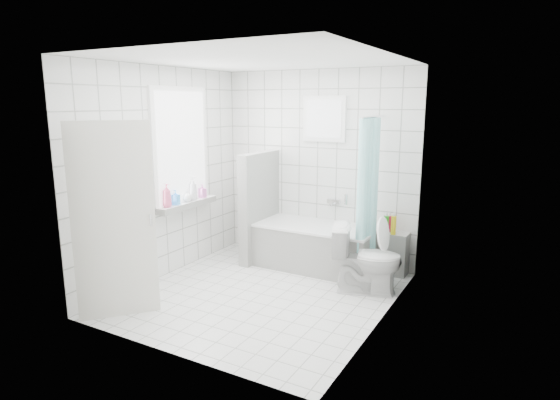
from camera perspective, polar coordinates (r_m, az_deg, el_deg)
The scene contains 19 objects.
ground at distance 5.50m, azimuth -2.31°, elevation -11.37°, with size 3.00×3.00×0.00m, color white.
ceiling at distance 5.08m, azimuth -2.56°, elevation 16.71°, with size 3.00×3.00×0.00m, color white.
wall_back at distance 6.44m, azimuth 4.59°, elevation 4.06°, with size 2.80×0.02×2.60m, color white.
wall_front at distance 3.96m, azimuth -13.86°, elevation -1.18°, with size 2.80×0.02×2.60m, color white.
wall_left at distance 5.98m, azimuth -13.96°, elevation 3.14°, with size 0.02×3.00×2.60m, color white.
wall_right at distance 4.57m, azimuth 12.72°, elevation 0.60°, with size 0.02×3.00×2.60m, color white.
window_left at distance 6.13m, azimuth -11.87°, elevation 6.27°, with size 0.01×0.90×1.40m, color white.
window_back at distance 6.31m, azimuth 5.35°, elevation 9.81°, with size 0.50×0.01×0.50m, color white.
window_sill at distance 6.22m, azimuth -11.27°, elevation -0.54°, with size 0.18×1.02×0.08m, color white.
door at distance 4.94m, azimuth -19.58°, elevation -2.52°, with size 0.04×0.80×2.00m, color silver.
bathtub at distance 6.26m, azimuth 4.43°, elevation -5.65°, with size 1.57×0.77×0.58m.
partition_wall at distance 6.49m, azimuth -2.53°, elevation -0.80°, with size 0.15×0.85×1.50m, color white.
tiled_ledge at distance 6.19m, azimuth 13.45°, elevation -6.31°, with size 0.40×0.24×0.55m, color white.
toilet at distance 5.51m, azimuth 10.53°, elevation -7.09°, with size 0.45×0.78×0.80m, color white.
curtain_rod at distance 5.69m, azimuth 11.35°, elevation 9.92°, with size 0.02×0.02×0.80m, color silver.
shower_curtain at distance 5.66m, azimuth 10.58°, elevation 0.77°, with size 0.14×0.48×1.78m, color #4FE8E4, non-canonical shape.
tub_faucet at distance 6.38m, azimuth 6.59°, elevation -0.17°, with size 0.18×0.06×0.06m, color silver.
sill_bottles at distance 6.13m, azimuth -11.65°, elevation 0.86°, with size 0.15×0.81×0.31m.
ledge_bottles at distance 6.04m, azimuth 13.23°, elevation -2.92°, with size 0.16×0.16×0.24m.
Camera 1 is at (2.65, -4.31, 2.17)m, focal length 30.00 mm.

